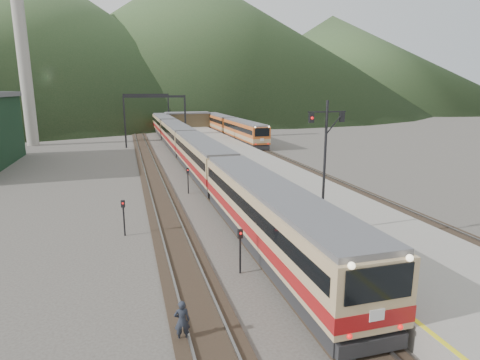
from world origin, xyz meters
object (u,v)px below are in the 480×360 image
object	(u,v)px
main_train	(187,144)
signal_mast	(325,154)
second_train	(230,127)
worker	(182,321)

from	to	relation	value
main_train	signal_mast	size ratio (longest dim) A/B	11.24
main_train	signal_mast	xyz separation A→B (m)	(2.82, -31.73, 3.38)
second_train	worker	distance (m)	62.82
second_train	main_train	bearing A→B (deg)	-117.34
signal_mast	worker	xyz separation A→B (m)	(-8.74, -6.38, -4.66)
second_train	signal_mast	world-z (taller)	signal_mast
main_train	worker	bearing A→B (deg)	-98.83
main_train	signal_mast	bearing A→B (deg)	-84.92
second_train	worker	xyz separation A→B (m)	(-17.42, -60.35, -1.10)
signal_mast	second_train	bearing A→B (deg)	80.86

